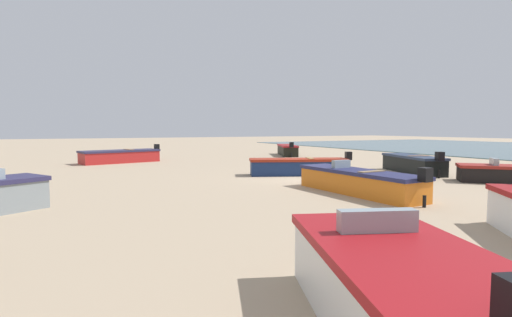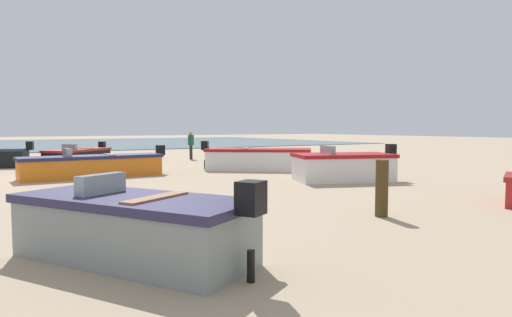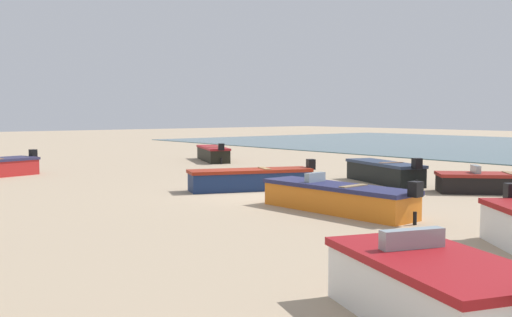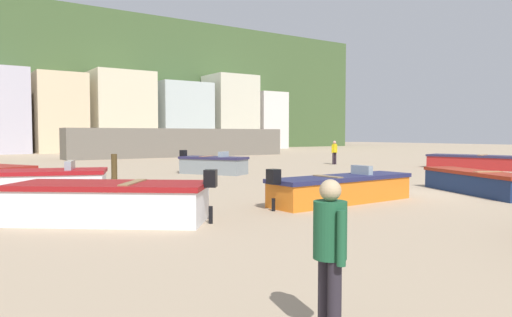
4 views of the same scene
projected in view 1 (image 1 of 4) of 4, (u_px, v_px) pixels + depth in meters
ground_plane at (298, 178)px, 17.52m from camera, size 160.00×160.00×0.00m
boat_black_1 at (413, 164)px, 19.48m from camera, size 4.54×2.59×1.20m
boat_red_2 at (120, 156)px, 25.25m from camera, size 2.78×5.29×1.15m
boat_orange_3 at (358, 182)px, 13.20m from camera, size 5.35×1.48×1.13m
boat_navy_7 at (299, 167)px, 18.51m from camera, size 2.88×4.85×1.11m
boat_white_8 at (397, 285)px, 4.30m from camera, size 3.71×2.78×1.26m
boat_black_9 at (287, 150)px, 32.17m from camera, size 4.85×3.02×1.18m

